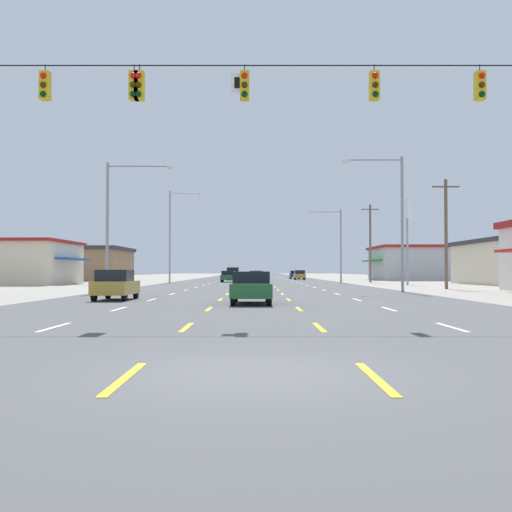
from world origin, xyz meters
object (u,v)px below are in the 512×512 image
object	(u,v)px
sedan_center_turn_distant_a	(256,274)
pole_sign_right_row_1	(407,220)
suv_inner_left_far	(233,273)
sedan_center_turn_mid	(256,277)
streetlight_left_row_0	(115,215)
streetlight_left_row_1	(172,231)
streetlight_right_row_1	(337,240)
hatchback_far_right_farther	(299,275)
sedan_center_turn_nearest	(251,287)
sedan_inner_left_midfar	(228,276)
hatchback_far_left_near	(115,285)
streetlight_right_row_0	(396,213)
sedan_far_right_farthest	(295,275)

from	to	relation	value
sedan_center_turn_distant_a	pole_sign_right_row_1	size ratio (longest dim) A/B	0.51
suv_inner_left_far	pole_sign_right_row_1	world-z (taller)	pole_sign_right_row_1
sedan_center_turn_mid	sedan_center_turn_distant_a	size ratio (longest dim) A/B	1.00
sedan_center_turn_mid	streetlight_left_row_0	size ratio (longest dim) A/B	0.50
streetlight_left_row_1	streetlight_right_row_1	distance (m)	19.59
hatchback_far_right_farther	pole_sign_right_row_1	size ratio (longest dim) A/B	0.44
sedan_center_turn_nearest	sedan_inner_left_midfar	xyz separation A→B (m)	(-3.36, 50.12, 0.00)
sedan_center_turn_mid	streetlight_left_row_1	bearing A→B (deg)	-172.50
hatchback_far_left_near	streetlight_right_row_0	size ratio (longest dim) A/B	0.42
pole_sign_right_row_1	streetlight_left_row_1	size ratio (longest dim) A/B	0.81
sedan_far_right_farthest	pole_sign_right_row_1	distance (m)	47.13
sedan_center_turn_nearest	pole_sign_right_row_1	xyz separation A→B (m)	(15.68, 34.34, 5.95)
hatchback_far_left_near	streetlight_left_row_0	bearing A→B (deg)	103.43
sedan_center_turn_nearest	streetlight_left_row_0	xyz separation A→B (m)	(-9.49, 14.17, 4.53)
streetlight_right_row_1	suv_inner_left_far	bearing A→B (deg)	119.96
pole_sign_right_row_1	sedan_center_turn_distant_a	bearing A→B (deg)	106.19
sedan_center_turn_mid	streetlight_right_row_0	distance (m)	33.10
streetlight_right_row_1	sedan_far_right_farthest	bearing A→B (deg)	94.31
streetlight_left_row_0	streetlight_right_row_1	bearing A→B (deg)	57.20
streetlight_right_row_0	streetlight_right_row_1	world-z (taller)	streetlight_right_row_0
hatchback_far_left_near	streetlight_left_row_1	world-z (taller)	streetlight_left_row_1
hatchback_far_left_near	streetlight_left_row_0	xyz separation A→B (m)	(-2.56, 10.72, 4.50)
streetlight_left_row_0	streetlight_right_row_1	distance (m)	35.70
hatchback_far_left_near	streetlight_left_row_0	distance (m)	11.90
suv_inner_left_far	streetlight_right_row_0	xyz separation A→B (m)	(13.23, -52.98, 4.44)
hatchback_far_right_farther	pole_sign_right_row_1	world-z (taller)	pole_sign_right_row_1
hatchback_far_left_near	hatchback_far_right_farther	world-z (taller)	same
suv_inner_left_far	streetlight_right_row_1	xyz separation A→B (m)	(13.24, -22.97, 4.07)
sedan_center_turn_nearest	hatchback_far_right_farther	distance (m)	70.74
sedan_center_turn_nearest	streetlight_left_row_0	world-z (taller)	streetlight_left_row_0
hatchback_far_right_farther	sedan_center_turn_distant_a	distance (m)	18.69
streetlight_right_row_0	streetlight_right_row_1	size ratio (longest dim) A/B	1.08
sedan_center_turn_nearest	sedan_center_turn_mid	distance (m)	45.49
hatchback_far_left_near	streetlight_right_row_0	bearing A→B (deg)	32.57
sedan_far_right_farthest	streetlight_right_row_1	size ratio (longest dim) A/B	0.52
sedan_center_turn_mid	streetlight_right_row_0	bearing A→B (deg)	-72.92
sedan_center_turn_mid	sedan_center_turn_distant_a	world-z (taller)	same
sedan_center_turn_distant_a	streetlight_right_row_0	distance (m)	74.28
streetlight_left_row_0	streetlight_right_row_1	world-z (taller)	streetlight_left_row_0
streetlight_left_row_1	streetlight_right_row_1	world-z (taller)	streetlight_left_row_1
sedan_center_turn_mid	sedan_far_right_farthest	world-z (taller)	same
sedan_center_turn_nearest	streetlight_right_row_0	xyz separation A→B (m)	(9.84, 14.17, 4.71)
sedan_center_turn_nearest	sedan_center_turn_distant_a	world-z (taller)	same
hatchback_far_left_near	sedan_center_turn_mid	xyz separation A→B (m)	(7.15, 42.03, -0.03)
sedan_far_right_farthest	pole_sign_right_row_1	xyz separation A→B (m)	(8.55, -45.97, 5.95)
hatchback_far_left_near	hatchback_far_right_farther	size ratio (longest dim) A/B	1.00
hatchback_far_right_farther	streetlight_left_row_1	distance (m)	31.67
sedan_center_turn_distant_a	streetlight_left_row_1	world-z (taller)	streetlight_left_row_1
sedan_inner_left_midfar	streetlight_left_row_1	distance (m)	10.27
sedan_inner_left_midfar	streetlight_left_row_1	size ratio (longest dim) A/B	0.41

